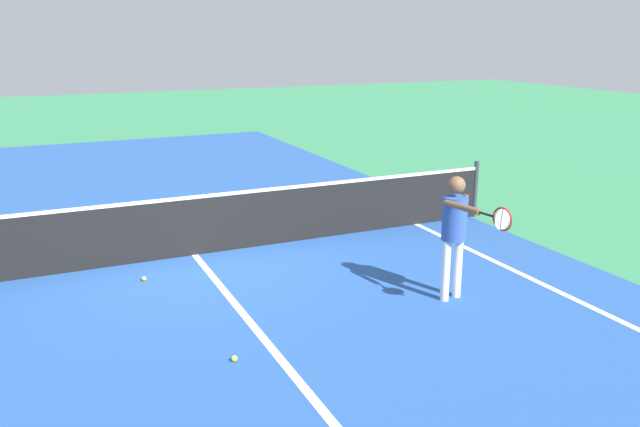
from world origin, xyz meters
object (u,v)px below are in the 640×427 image
at_px(tennis_ball_mid_court, 234,359).
at_px(tennis_ball_near_net, 144,279).
at_px(net, 193,225).
at_px(player_near, 456,225).

relative_size(tennis_ball_mid_court, tennis_ball_near_net, 1.00).
xyz_separation_m(net, tennis_ball_mid_court, (-0.46, -3.58, -0.46)).
bearing_deg(tennis_ball_near_net, tennis_ball_mid_court, -80.54).
bearing_deg(net, tennis_ball_mid_court, -97.37).
bearing_deg(tennis_ball_near_net, player_near, -33.25).
height_order(net, player_near, player_near).
height_order(player_near, tennis_ball_mid_court, player_near).
relative_size(net, player_near, 6.61).
height_order(net, tennis_ball_mid_court, net).
bearing_deg(player_near, tennis_ball_near_net, 146.75).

